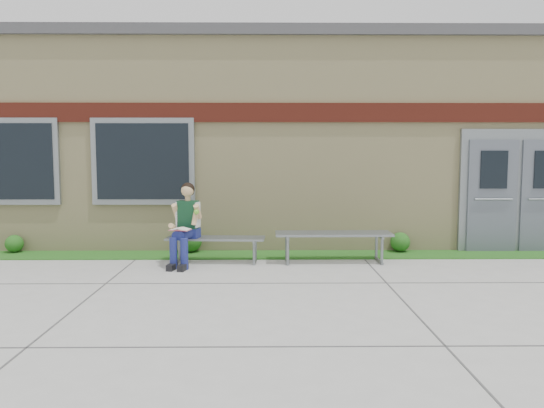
{
  "coord_description": "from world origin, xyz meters",
  "views": [
    {
      "loc": [
        -0.72,
        -6.9,
        1.83
      ],
      "look_at": [
        -0.63,
        1.7,
        1.02
      ],
      "focal_mm": 35.0,
      "sensor_mm": 36.0,
      "label": 1
    }
  ],
  "objects": [
    {
      "name": "bench_right",
      "position": [
        0.42,
        1.99,
        0.39
      ],
      "size": [
        1.97,
        0.56,
        0.51
      ],
      "rotation": [
        0.0,
        0.0,
        0.01
      ],
      "color": "slate",
      "rests_on": "ground"
    },
    {
      "name": "shrub_west",
      "position": [
        -5.4,
        2.85,
        0.18
      ],
      "size": [
        0.32,
        0.32,
        0.32
      ],
      "primitive_type": "sphere",
      "color": "#144B14",
      "rests_on": "grass_strip"
    },
    {
      "name": "school_building",
      "position": [
        -0.0,
        5.99,
        2.1
      ],
      "size": [
        16.2,
        6.22,
        4.2
      ],
      "color": "beige",
      "rests_on": "ground"
    },
    {
      "name": "girl",
      "position": [
        -2.06,
        1.79,
        0.7
      ],
      "size": [
        0.51,
        0.88,
        1.36
      ],
      "rotation": [
        0.0,
        0.0,
        -0.22
      ],
      "color": "navy",
      "rests_on": "ground"
    },
    {
      "name": "shrub_east",
      "position": [
        1.78,
        2.85,
        0.2
      ],
      "size": [
        0.36,
        0.36,
        0.36
      ],
      "primitive_type": "sphere",
      "color": "#144B14",
      "rests_on": "grass_strip"
    },
    {
      "name": "ground",
      "position": [
        0.0,
        0.0,
        0.0
      ],
      "size": [
        80.0,
        80.0,
        0.0
      ],
      "primitive_type": "plane",
      "color": "#9E9E99",
      "rests_on": "ground"
    },
    {
      "name": "bench_left",
      "position": [
        -1.58,
        1.99,
        0.33
      ],
      "size": [
        1.68,
        0.55,
        0.43
      ],
      "rotation": [
        0.0,
        0.0,
        -0.05
      ],
      "color": "slate",
      "rests_on": "ground"
    },
    {
      "name": "shrub_mid",
      "position": [
        -2.13,
        2.85,
        0.23
      ],
      "size": [
        0.42,
        0.42,
        0.42
      ],
      "primitive_type": "sphere",
      "color": "#144B14",
      "rests_on": "grass_strip"
    },
    {
      "name": "grass_strip",
      "position": [
        0.0,
        2.6,
        0.01
      ],
      "size": [
        16.0,
        0.8,
        0.02
      ],
      "primitive_type": "cube",
      "color": "#144B14",
      "rests_on": "ground"
    }
  ]
}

